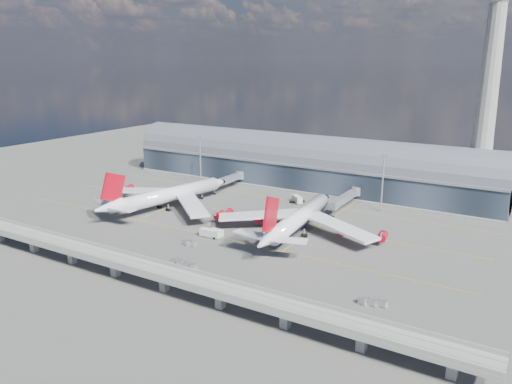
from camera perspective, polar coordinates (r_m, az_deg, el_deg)
The scene contains 20 objects.
ground at distance 202.71m, azimuth -4.43°, elevation -3.99°, with size 500.00×500.00×0.00m, color #474744.
taxi_lines at distance 220.13m, azimuth -1.09°, elevation -2.40°, with size 200.00×80.12×0.01m.
terminal at distance 264.73m, azimuth 5.35°, elevation 3.06°, with size 200.00×30.00×28.00m.
control_tower at distance 240.57m, azimuth 25.00°, elevation 10.25°, with size 19.00×19.00×103.00m.
guideway at distance 162.25m, azimuth -15.87°, elevation -7.50°, with size 220.00×8.50×7.20m.
floodlight_mast_left at distance 270.78m, azimuth -6.39°, elevation 3.80°, with size 3.00×0.70×25.70m.
floodlight_mast_right at distance 225.68m, azimuth 14.27°, elevation 1.16°, with size 3.00×0.70×25.70m.
airliner_left at distance 227.89m, azimuth -10.22°, elevation -0.39°, with size 68.14×71.75×21.98m.
airliner_right at distance 193.18m, azimuth 4.87°, elevation -3.15°, with size 67.73×70.81×22.45m.
jet_bridge_left at distance 259.78m, azimuth -3.12°, elevation 1.48°, with size 4.40×28.00×7.25m.
jet_bridge_right at distance 228.87m, azimuth 10.25°, elevation -0.61°, with size 4.40×32.00×7.25m.
service_truck_0 at distance 246.85m, azimuth -15.66°, elevation -0.68°, with size 3.23×7.19×2.87m.
service_truck_1 at distance 191.31m, azimuth -4.52°, elevation -4.69°, with size 5.19×2.60×3.00m.
service_truck_2 at distance 190.94m, azimuth -5.28°, elevation -4.71°, with size 8.61×2.91×3.09m.
service_truck_3 at distance 193.82m, azimuth 1.59°, elevation -4.38°, with size 2.68×6.24×2.99m.
service_truck_4 at distance 213.04m, azimuth 4.50°, elevation -2.65°, with size 2.78×4.98×2.78m.
service_truck_5 at distance 235.55m, azimuth 4.73°, elevation -0.85°, with size 6.94×6.50×3.33m.
cargo_train_0 at distance 183.58m, azimuth -7.54°, elevation -5.82°, with size 5.64×3.00×1.83m.
cargo_train_1 at distance 166.26m, azimuth -8.29°, elevation -8.14°, with size 10.74×1.96×1.78m.
cargo_train_2 at distance 144.06m, azimuth 13.22°, elevation -12.19°, with size 8.31×3.80×1.82m.
Camera 1 is at (111.96, -155.64, 65.81)m, focal length 35.00 mm.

